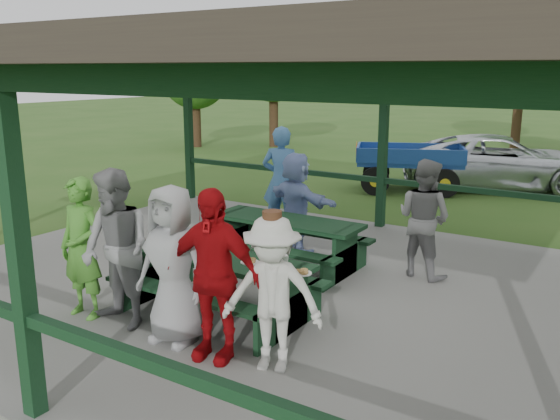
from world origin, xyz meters
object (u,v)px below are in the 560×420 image
Objects in this scene: picnic_table_near at (218,277)px; pickup_truck at (500,162)px; picnic_table_far at (286,237)px; contestant_grey_mid at (173,265)px; contestant_red at (212,275)px; spectator_blue at (281,181)px; spectator_lblue at (296,202)px; contestant_green at (82,248)px; contestant_white_fedora at (272,294)px; farm_trailer at (409,167)px; spectator_grey at (424,218)px; contestant_grey_left at (117,249)px.

pickup_truck is at bearing 84.88° from picnic_table_near.
contestant_grey_mid reaches higher than picnic_table_far.
spectator_blue is at bearing 104.85° from contestant_red.
spectator_lblue reaches higher than pickup_truck.
contestant_green is 1.04× the size of spectator_lblue.
contestant_white_fedora is (2.67, 0.13, -0.06)m from contestant_green.
spectator_lblue is at bearing 117.73° from spectator_blue.
picnic_table_far is at bearing 107.50° from spectator_blue.
spectator_blue is (0.01, 4.47, 0.12)m from contestant_green.
pickup_truck is (0.95, 10.59, 0.13)m from picnic_table_near.
picnic_table_near is 1.49× the size of contestant_white_fedora.
farm_trailer is (-1.88, -1.58, -0.08)m from pickup_truck.
spectator_grey is (1.64, 2.72, 0.39)m from picnic_table_near.
contestant_white_fedora is 0.99× the size of spectator_lblue.
contestant_grey_mid is at bearing 90.21° from spectator_blue.
contestant_grey_mid reaches higher than spectator_lblue.
contestant_grey_left is 0.53× the size of farm_trailer.
contestant_white_fedora is (1.27, 0.05, -0.09)m from contestant_grey_mid.
spectator_blue is (-0.79, 0.78, 0.16)m from spectator_lblue.
spectator_blue is 3.08m from spectator_grey.
picnic_table_near is at bearing 120.72° from spectator_lblue.
farm_trailer is (-0.39, 6.26, -0.31)m from spectator_lblue.
contestant_grey_left reaches higher than spectator_lblue.
contestant_red reaches higher than picnic_table_near.
picnic_table_far is 0.66× the size of farm_trailer.
spectator_grey is at bearing 20.93° from picnic_table_far.
farm_trailer is (-1.00, 9.86, -0.37)m from contestant_grey_mid.
spectator_grey is 0.34× the size of pickup_truck.
contestant_white_fedora is 4.02m from spectator_lblue.
spectator_blue is 1.14× the size of spectator_grey.
contestant_white_fedora is at bearing 0.99° from contestant_red.
farm_trailer is at bearing 86.48° from contestant_green.
picnic_table_far is at bearing 35.23° from spectator_grey.
contestant_red is 11.52m from pickup_truck.
spectator_grey is at bearing 165.44° from pickup_truck.
spectator_lblue is (0.79, 3.69, -0.03)m from contestant_green.
contestant_white_fedora is at bearing 1.64° from contestant_green.
contestant_grey_mid is at bearing 164.55° from contestant_red.
picnic_table_near is at bearing 155.33° from pickup_truck.
spectator_grey is 6.80m from farm_trailer.
contestant_green is 4.47m from spectator_blue.
picnic_table_near is 10.64m from pickup_truck.
pickup_truck is (0.89, 11.44, -0.29)m from contestant_grey_mid.
spectator_blue is at bearing 124.90° from picnic_table_far.
picnic_table_far is 1.36× the size of contestant_green.
contestant_grey_left is at bearing 151.98° from pickup_truck.
contestant_white_fedora is (2.09, 0.10, -0.14)m from contestant_grey_left.
contestant_red is 3.87m from spectator_lblue.
farm_trailer is at bearing 95.90° from picnic_table_near.
contestant_grey_left reaches higher than contestant_grey_mid.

